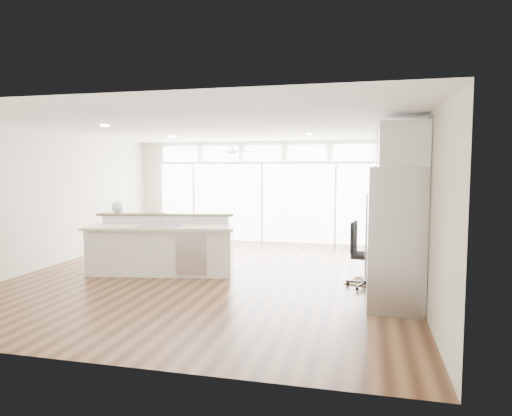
# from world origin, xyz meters

# --- Properties ---
(floor) EXTENTS (7.00, 8.00, 0.02)m
(floor) POSITION_xyz_m (0.00, 0.00, -0.01)
(floor) COLOR #402413
(floor) RESTS_ON ground
(ceiling) EXTENTS (7.00, 8.00, 0.02)m
(ceiling) POSITION_xyz_m (0.00, 0.00, 2.70)
(ceiling) COLOR white
(ceiling) RESTS_ON wall_back
(wall_back) EXTENTS (7.00, 0.04, 2.70)m
(wall_back) POSITION_xyz_m (0.00, 4.00, 1.35)
(wall_back) COLOR beige
(wall_back) RESTS_ON floor
(wall_front) EXTENTS (7.00, 0.04, 2.70)m
(wall_front) POSITION_xyz_m (0.00, -4.00, 1.35)
(wall_front) COLOR beige
(wall_front) RESTS_ON floor
(wall_left) EXTENTS (0.04, 8.00, 2.70)m
(wall_left) POSITION_xyz_m (-3.50, 0.00, 1.35)
(wall_left) COLOR beige
(wall_left) RESTS_ON floor
(wall_right) EXTENTS (0.04, 8.00, 2.70)m
(wall_right) POSITION_xyz_m (3.50, 0.00, 1.35)
(wall_right) COLOR beige
(wall_right) RESTS_ON floor
(glass_wall) EXTENTS (5.80, 0.06, 2.08)m
(glass_wall) POSITION_xyz_m (0.00, 3.94, 1.05)
(glass_wall) COLOR white
(glass_wall) RESTS_ON wall_back
(transom_row) EXTENTS (5.90, 0.06, 0.40)m
(transom_row) POSITION_xyz_m (0.00, 3.94, 2.38)
(transom_row) COLOR white
(transom_row) RESTS_ON wall_back
(desk_window) EXTENTS (0.04, 0.85, 0.85)m
(desk_window) POSITION_xyz_m (3.46, 0.30, 1.55)
(desk_window) COLOR white
(desk_window) RESTS_ON wall_right
(ceiling_fan) EXTENTS (1.16, 1.16, 0.32)m
(ceiling_fan) POSITION_xyz_m (-0.50, 2.80, 2.48)
(ceiling_fan) COLOR white
(ceiling_fan) RESTS_ON ceiling
(recessed_lights) EXTENTS (3.40, 3.00, 0.02)m
(recessed_lights) POSITION_xyz_m (0.00, 0.20, 2.68)
(recessed_lights) COLOR beige
(recessed_lights) RESTS_ON ceiling
(oven_cabinet) EXTENTS (0.64, 1.20, 2.50)m
(oven_cabinet) POSITION_xyz_m (3.17, 1.80, 1.25)
(oven_cabinet) COLOR white
(oven_cabinet) RESTS_ON floor
(desk_nook) EXTENTS (0.72, 1.30, 0.76)m
(desk_nook) POSITION_xyz_m (3.13, 0.30, 0.38)
(desk_nook) COLOR white
(desk_nook) RESTS_ON floor
(upper_cabinets) EXTENTS (0.64, 1.30, 0.64)m
(upper_cabinets) POSITION_xyz_m (3.17, 0.30, 2.35)
(upper_cabinets) COLOR white
(upper_cabinets) RESTS_ON wall_right
(refrigerator) EXTENTS (0.76, 0.90, 2.00)m
(refrigerator) POSITION_xyz_m (3.11, -1.35, 1.00)
(refrigerator) COLOR #B2B2B7
(refrigerator) RESTS_ON floor
(fridge_cabinet) EXTENTS (0.64, 0.90, 0.60)m
(fridge_cabinet) POSITION_xyz_m (3.17, -1.35, 2.30)
(fridge_cabinet) COLOR white
(fridge_cabinet) RESTS_ON wall_right
(framed_photos) EXTENTS (0.06, 0.22, 0.80)m
(framed_photos) POSITION_xyz_m (3.46, 0.92, 1.40)
(framed_photos) COLOR black
(framed_photos) RESTS_ON wall_right
(kitchen_island) EXTENTS (2.93, 1.56, 1.11)m
(kitchen_island) POSITION_xyz_m (-1.02, -0.18, 0.55)
(kitchen_island) COLOR white
(kitchen_island) RESTS_ON floor
(rug) EXTENTS (1.11, 0.96, 0.01)m
(rug) POSITION_xyz_m (2.91, -0.03, 0.01)
(rug) COLOR #382612
(rug) RESTS_ON floor
(office_chair) EXTENTS (0.63, 0.60, 1.08)m
(office_chair) POSITION_xyz_m (2.72, -0.27, 0.54)
(office_chair) COLOR black
(office_chair) RESTS_ON floor
(fishbowl) EXTENTS (0.30, 0.30, 0.24)m
(fishbowl) POSITION_xyz_m (-2.03, 0.04, 1.22)
(fishbowl) COLOR silver
(fishbowl) RESTS_ON kitchen_island
(monitor) EXTENTS (0.10, 0.53, 0.44)m
(monitor) POSITION_xyz_m (3.05, 0.30, 0.98)
(monitor) COLOR black
(monitor) RESTS_ON desk_nook
(keyboard) EXTENTS (0.13, 0.29, 0.01)m
(keyboard) POSITION_xyz_m (2.88, 0.30, 0.77)
(keyboard) COLOR silver
(keyboard) RESTS_ON desk_nook
(potted_plant) EXTENTS (0.27, 0.30, 0.22)m
(potted_plant) POSITION_xyz_m (3.17, 1.80, 2.61)
(potted_plant) COLOR #255323
(potted_plant) RESTS_ON oven_cabinet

